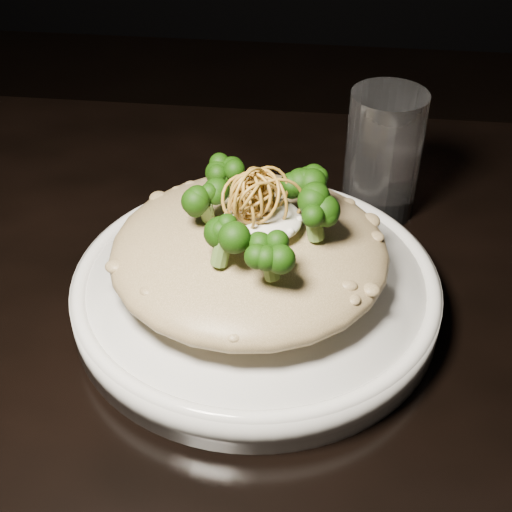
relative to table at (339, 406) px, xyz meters
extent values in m
cube|color=black|center=(0.00, 0.00, 0.06)|extent=(1.10, 0.80, 0.04)
cylinder|color=black|center=(-0.48, 0.33, -0.31)|extent=(0.05, 0.05, 0.71)
cylinder|color=white|center=(-0.08, 0.03, 0.10)|extent=(0.31, 0.31, 0.03)
ellipsoid|color=brown|center=(-0.08, 0.04, 0.14)|extent=(0.23, 0.23, 0.05)
ellipsoid|color=white|center=(-0.07, 0.03, 0.17)|extent=(0.06, 0.06, 0.02)
cylinder|color=white|center=(0.03, 0.19, 0.15)|extent=(0.08, 0.08, 0.13)
camera|label=1|loc=(-0.03, -0.42, 0.50)|focal=50.00mm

